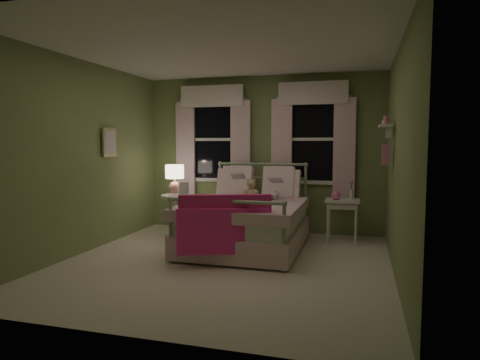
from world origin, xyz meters
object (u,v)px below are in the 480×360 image
(child_right, at_px, (272,183))
(nightstand_right, at_px, (342,206))
(teddy_bear, at_px, (251,191))
(table_lamp, at_px, (175,176))
(bed, at_px, (247,221))
(child_left, at_px, (236,181))
(nightstand_left, at_px, (175,209))

(child_right, bearing_deg, nightstand_right, -155.47)
(teddy_bear, bearing_deg, table_lamp, 168.60)
(bed, bearing_deg, child_left, 123.60)
(bed, relative_size, nightstand_right, 3.18)
(bed, xyz_separation_m, nightstand_left, (-1.35, 0.53, 0.03))
(child_left, height_order, teddy_bear, child_left)
(bed, xyz_separation_m, table_lamp, (-1.35, 0.53, 0.57))
(child_right, height_order, table_lamp, child_right)
(teddy_bear, height_order, table_lamp, table_lamp)
(child_right, distance_m, teddy_bear, 0.34)
(child_left, xyz_separation_m, table_lamp, (-1.07, 0.11, 0.05))
(nightstand_left, height_order, table_lamp, table_lamp)
(bed, bearing_deg, teddy_bear, 90.00)
(teddy_bear, distance_m, table_lamp, 1.38)
(child_left, height_order, nightstand_left, child_left)
(nightstand_right, bearing_deg, bed, -150.60)
(teddy_bear, bearing_deg, nightstand_left, 168.60)
(bed, xyz_separation_m, child_left, (-0.28, 0.42, 0.52))
(bed, bearing_deg, nightstand_right, 29.40)
(child_left, distance_m, teddy_bear, 0.34)
(child_left, xyz_separation_m, teddy_bear, (0.28, -0.16, -0.11))
(nightstand_left, height_order, nightstand_right, same)
(teddy_bear, relative_size, nightstand_right, 0.48)
(teddy_bear, relative_size, nightstand_left, 0.47)
(nightstand_left, bearing_deg, bed, -21.65)
(bed, distance_m, table_lamp, 1.56)
(teddy_bear, relative_size, table_lamp, 0.66)
(bed, xyz_separation_m, nightstand_right, (1.29, 0.73, 0.17))
(child_left, relative_size, table_lamp, 1.44)
(teddy_bear, bearing_deg, nightstand_right, 19.78)
(child_right, relative_size, nightstand_right, 1.03)
(child_right, bearing_deg, teddy_bear, 37.19)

